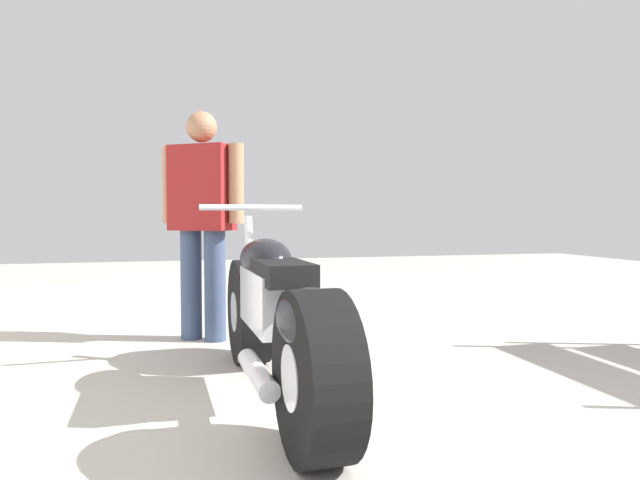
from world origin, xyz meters
The scene contains 3 objects.
ground_plane centered at (0.00, 3.02, 0.00)m, with size 16.04×16.04×0.00m, color #A8A399.
motorcycle_maroon_cruiser centered at (-0.65, 2.03, 0.41)m, with size 0.62×2.10×0.98m.
mechanic_in_blue centered at (-0.93, 3.52, 0.95)m, with size 0.61×0.46×1.67m.
Camera 1 is at (-1.11, -0.59, 0.91)m, focal length 30.92 mm.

